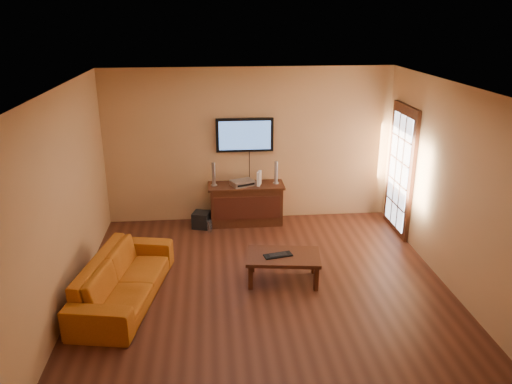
{
  "coord_description": "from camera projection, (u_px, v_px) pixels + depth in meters",
  "views": [
    {
      "loc": [
        -0.68,
        -5.94,
        3.54
      ],
      "look_at": [
        -0.04,
        0.8,
        1.1
      ],
      "focal_mm": 35.0,
      "sensor_mm": 36.0,
      "label": 1
    }
  ],
  "objects": [
    {
      "name": "room_walls",
      "position": [
        260.0,
        156.0,
        6.84
      ],
      "size": [
        5.0,
        5.0,
        5.0
      ],
      "color": "tan",
      "rests_on": "ground"
    },
    {
      "name": "bottle",
      "position": [
        210.0,
        226.0,
        8.52
      ],
      "size": [
        0.08,
        0.08,
        0.22
      ],
      "color": "white",
      "rests_on": "ground"
    },
    {
      "name": "av_receiver",
      "position": [
        242.0,
        183.0,
        8.64
      ],
      "size": [
        0.46,
        0.4,
        0.09
      ],
      "primitive_type": "cube",
      "rotation": [
        0.0,
        0.0,
        0.41
      ],
      "color": "silver",
      "rests_on": "media_console"
    },
    {
      "name": "speaker_right",
      "position": [
        276.0,
        173.0,
        8.68
      ],
      "size": [
        0.11,
        0.11,
        0.4
      ],
      "color": "silver",
      "rests_on": "media_console"
    },
    {
      "name": "speaker_left",
      "position": [
        214.0,
        175.0,
        8.57
      ],
      "size": [
        0.11,
        0.11,
        0.41
      ],
      "color": "silver",
      "rests_on": "media_console"
    },
    {
      "name": "ground_plane",
      "position": [
        264.0,
        287.0,
        6.83
      ],
      "size": [
        5.0,
        5.0,
        0.0
      ],
      "primitive_type": "plane",
      "color": "#3C1B10",
      "rests_on": "ground"
    },
    {
      "name": "keyboard",
      "position": [
        278.0,
        255.0,
        6.84
      ],
      "size": [
        0.41,
        0.22,
        0.02
      ],
      "color": "black",
      "rests_on": "coffee_table"
    },
    {
      "name": "sofa",
      "position": [
        123.0,
        272.0,
        6.42
      ],
      "size": [
        0.96,
        2.1,
        0.79
      ],
      "primitive_type": "imported",
      "rotation": [
        0.0,
        0.0,
        1.38
      ],
      "color": "#A75412",
      "rests_on": "ground"
    },
    {
      "name": "media_console",
      "position": [
        246.0,
        204.0,
        8.8
      ],
      "size": [
        1.32,
        0.5,
        0.72
      ],
      "color": "#34160B",
      "rests_on": "ground"
    },
    {
      "name": "french_door",
      "position": [
        400.0,
        172.0,
        8.28
      ],
      "size": [
        0.07,
        1.02,
        2.22
      ],
      "color": "#34160B",
      "rests_on": "ground"
    },
    {
      "name": "coffee_table",
      "position": [
        283.0,
        258.0,
        6.88
      ],
      "size": [
        1.08,
        0.74,
        0.4
      ],
      "color": "#34160B",
      "rests_on": "ground"
    },
    {
      "name": "subwoofer",
      "position": [
        201.0,
        220.0,
        8.69
      ],
      "size": [
        0.35,
        0.35,
        0.28
      ],
      "primitive_type": "cube",
      "rotation": [
        0.0,
        0.0,
        -0.29
      ],
      "color": "black",
      "rests_on": "ground"
    },
    {
      "name": "television",
      "position": [
        245.0,
        135.0,
        8.59
      ],
      "size": [
        0.99,
        0.08,
        0.59
      ],
      "color": "black",
      "rests_on": "ground"
    },
    {
      "name": "game_console",
      "position": [
        259.0,
        178.0,
        8.62
      ],
      "size": [
        0.1,
        0.18,
        0.24
      ],
      "primitive_type": "cube",
      "rotation": [
        0.0,
        0.0,
        -0.32
      ],
      "color": "white",
      "rests_on": "media_console"
    }
  ]
}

